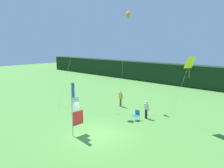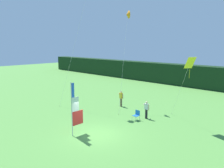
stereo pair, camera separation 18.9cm
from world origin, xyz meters
The scene contains 8 objects.
ground_plane centered at (0.00, 0.00, 0.00)m, with size 120.00×120.00×0.00m, color #518E3D.
distant_treeline centered at (0.00, 23.37, 1.71)m, with size 80.00×2.40×3.42m, color black.
banner_flag centered at (-1.12, -1.14, 1.93)m, with size 0.06×1.03×4.03m.
person_near_banner centered at (0.51, 5.55, 0.86)m, with size 0.55×0.48×1.62m.
person_mid_field centered at (-3.81, 6.94, 0.91)m, with size 0.55×0.48×1.71m.
folding_chair centered at (0.14, 4.58, 0.51)m, with size 0.51×0.51×0.89m.
kite_yellow_diamond_0 centered at (3.93, 6.34, 5.04)m, with size 2.95×2.56×5.69m.
kite_orange_delta_2 centered at (-3.93, 8.00, 9.68)m, with size 2.35×3.75×10.14m.
Camera 2 is at (11.77, -10.54, 6.66)m, focal length 35.71 mm.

